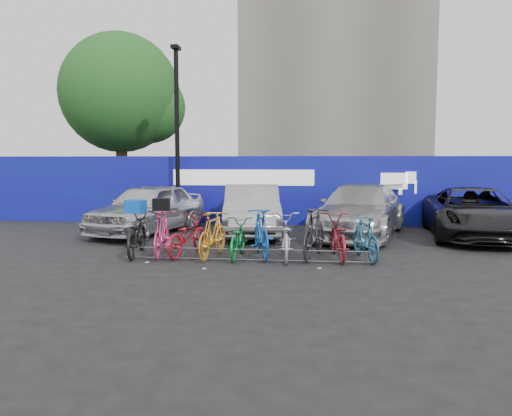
# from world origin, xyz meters

# --- Properties ---
(ground) EXTENTS (100.00, 100.00, 0.00)m
(ground) POSITION_xyz_m (0.00, 0.00, 0.00)
(ground) COLOR black
(ground) RESTS_ON ground
(hoarding) EXTENTS (22.00, 0.18, 2.40)m
(hoarding) POSITION_xyz_m (0.01, 6.00, 1.20)
(hoarding) COLOR #120B98
(hoarding) RESTS_ON ground
(tree) EXTENTS (5.40, 5.20, 7.80)m
(tree) POSITION_xyz_m (-6.77, 10.06, 5.07)
(tree) COLOR #382314
(tree) RESTS_ON ground
(lamppost) EXTENTS (0.25, 0.50, 6.11)m
(lamppost) POSITION_xyz_m (-3.20, 5.40, 3.27)
(lamppost) COLOR black
(lamppost) RESTS_ON ground
(bike_rack) EXTENTS (5.60, 0.03, 0.30)m
(bike_rack) POSITION_xyz_m (-0.00, -0.60, 0.16)
(bike_rack) COLOR #595B60
(bike_rack) RESTS_ON ground
(car_0) EXTENTS (3.08, 4.91, 1.56)m
(car_0) POSITION_xyz_m (-3.60, 3.38, 0.78)
(car_0) COLOR silver
(car_0) RESTS_ON ground
(car_1) EXTENTS (2.18, 4.76, 1.51)m
(car_1) POSITION_xyz_m (-0.39, 3.52, 0.76)
(car_1) COLOR #A2A1A6
(car_1) RESTS_ON ground
(car_2) EXTENTS (3.58, 5.73, 1.55)m
(car_2) POSITION_xyz_m (2.87, 3.60, 0.77)
(car_2) COLOR #AAAAAF
(car_2) RESTS_ON ground
(car_3) EXTENTS (3.01, 5.51, 1.46)m
(car_3) POSITION_xyz_m (6.10, 3.55, 0.73)
(car_3) COLOR black
(car_3) RESTS_ON ground
(bike_0) EXTENTS (0.96, 2.02, 1.02)m
(bike_0) POSITION_xyz_m (-2.72, -0.14, 0.51)
(bike_0) COLOR black
(bike_0) RESTS_ON ground
(bike_1) EXTENTS (0.71, 1.86, 1.09)m
(bike_1) POSITION_xyz_m (-2.09, -0.12, 0.54)
(bike_1) COLOR #D33577
(bike_1) RESTS_ON ground
(bike_2) EXTENTS (1.06, 1.90, 0.95)m
(bike_2) POSITION_xyz_m (-1.50, -0.03, 0.47)
(bike_2) COLOR #A91121
(bike_2) RESTS_ON ground
(bike_3) EXTENTS (0.76, 1.86, 1.09)m
(bike_3) POSITION_xyz_m (-0.86, -0.19, 0.54)
(bike_3) COLOR orange
(bike_3) RESTS_ON ground
(bike_4) EXTENTS (0.64, 1.73, 0.90)m
(bike_4) POSITION_xyz_m (-0.29, -0.14, 0.45)
(bike_4) COLOR #106E2F
(bike_4) RESTS_ON ground
(bike_5) EXTENTS (1.01, 1.98, 1.14)m
(bike_5) POSITION_xyz_m (0.26, -0.04, 0.57)
(bike_5) COLOR #174EA2
(bike_5) RESTS_ON ground
(bike_6) EXTENTS (0.81, 1.99, 1.02)m
(bike_6) POSITION_xyz_m (0.83, -0.12, 0.51)
(bike_6) COLOR #A0A0A8
(bike_6) RESTS_ON ground
(bike_7) EXTENTS (0.98, 2.02, 1.17)m
(bike_7) POSITION_xyz_m (1.48, 0.02, 0.58)
(bike_7) COLOR black
(bike_7) RESTS_ON ground
(bike_8) EXTENTS (0.87, 2.00, 1.02)m
(bike_8) POSITION_xyz_m (2.02, 0.01, 0.51)
(bike_8) COLOR maroon
(bike_8) RESTS_ON ground
(bike_9) EXTENTS (0.84, 1.74, 1.01)m
(bike_9) POSITION_xyz_m (2.64, -0.09, 0.50)
(bike_9) COLOR #1E5B7A
(bike_9) RESTS_ON ground
(cargo_crate) EXTENTS (0.50, 0.42, 0.31)m
(cargo_crate) POSITION_xyz_m (-2.72, -0.14, 1.17)
(cargo_crate) COLOR blue
(cargo_crate) RESTS_ON bike_0
(cargo_topcase) EXTENTS (0.43, 0.40, 0.28)m
(cargo_topcase) POSITION_xyz_m (-2.09, -0.12, 1.23)
(cargo_topcase) COLOR black
(cargo_topcase) RESTS_ON bike_1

